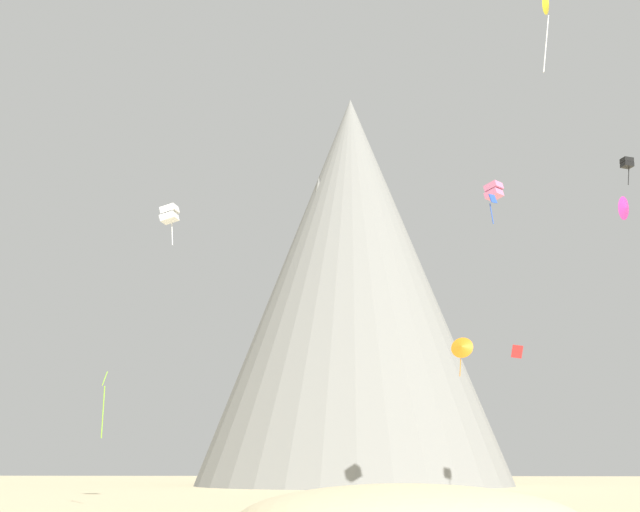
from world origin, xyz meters
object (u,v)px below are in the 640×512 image
object	(u,v)px
kite_yellow_high	(547,6)
kite_black_high	(627,163)
bush_scatter_east	(498,511)
kite_white_mid	(169,214)
kite_magenta_mid	(625,208)
kite_red_low	(517,352)
rock_massif	(349,316)
kite_orange_low	(462,347)
kite_lime_low	(104,388)
kite_pink_high	(494,191)
kite_blue_mid	(493,202)

from	to	relation	value
kite_yellow_high	kite_black_high	distance (m)	30.56
bush_scatter_east	kite_yellow_high	size ratio (longest dim) A/B	0.36
kite_white_mid	kite_black_high	size ratio (longest dim) A/B	1.27
kite_magenta_mid	kite_red_low	world-z (taller)	kite_magenta_mid
kite_red_low	bush_scatter_east	bearing A→B (deg)	118.94
kite_red_low	kite_white_mid	bearing A→B (deg)	70.16
kite_yellow_high	kite_magenta_mid	bearing A→B (deg)	0.13
bush_scatter_east	kite_black_high	size ratio (longest dim) A/B	0.74
rock_massif	kite_black_high	bearing A→B (deg)	-59.14
kite_orange_low	kite_black_high	bearing A→B (deg)	5.72
kite_lime_low	kite_pink_high	xyz separation A→B (m)	(30.93, 16.05, 19.44)
kite_pink_high	kite_black_high	bearing A→B (deg)	-47.41
kite_lime_low	kite_white_mid	bearing A→B (deg)	169.76
kite_blue_mid	kite_orange_low	distance (m)	17.07
rock_massif	kite_orange_low	xyz separation A→B (m)	(12.24, -44.03, -10.42)
kite_magenta_mid	rock_massif	bearing A→B (deg)	62.22
kite_black_high	kite_pink_high	size ratio (longest dim) A/B	1.37
rock_massif	kite_yellow_high	distance (m)	76.87
kite_black_high	rock_massif	bearing A→B (deg)	-166.05
bush_scatter_east	kite_orange_low	world-z (taller)	kite_orange_low
bush_scatter_east	kite_lime_low	world-z (taller)	kite_lime_low
rock_massif	kite_magenta_mid	size ratio (longest dim) A/B	32.68
kite_yellow_high	kite_black_high	bearing A→B (deg)	4.42
kite_white_mid	kite_orange_low	distance (m)	30.32
bush_scatter_east	rock_massif	xyz separation A→B (m)	(-10.99, 76.78, 23.62)
kite_lime_low	kite_pink_high	world-z (taller)	kite_pink_high
kite_lime_low	kite_red_low	bearing A→B (deg)	148.89
kite_yellow_high	kite_pink_high	bearing A→B (deg)	28.82
bush_scatter_east	kite_white_mid	bearing A→B (deg)	143.06
rock_massif	kite_pink_high	distance (m)	50.23
kite_blue_mid	kite_black_high	size ratio (longest dim) A/B	0.95
kite_yellow_high	kite_white_mid	xyz separation A→B (m)	(-28.12, 15.60, -8.89)
kite_lime_low	kite_orange_low	size ratio (longest dim) A/B	1.26
kite_pink_high	kite_red_low	bearing A→B (deg)	18.08
kite_black_high	kite_blue_mid	bearing A→B (deg)	-69.17
rock_massif	kite_lime_low	world-z (taller)	rock_massif
kite_white_mid	kite_magenta_mid	bearing A→B (deg)	-82.87
kite_red_low	kite_blue_mid	bearing A→B (deg)	116.62
kite_yellow_high	kite_orange_low	bearing A→B (deg)	34.58
bush_scatter_east	kite_magenta_mid	world-z (taller)	kite_magenta_mid
kite_blue_mid	kite_black_high	xyz separation A→B (m)	(14.06, 10.89, 6.83)
kite_yellow_high	kite_blue_mid	distance (m)	18.97
rock_massif	kite_blue_mid	distance (m)	59.41
kite_lime_low	kite_magenta_mid	world-z (taller)	kite_magenta_mid
bush_scatter_east	kite_lime_low	xyz separation A→B (m)	(-26.51, 13.06, 7.88)
kite_magenta_mid	kite_black_high	world-z (taller)	kite_black_high
kite_magenta_mid	kite_black_high	distance (m)	15.28
kite_yellow_high	kite_lime_low	xyz separation A→B (m)	(-31.31, 11.13, -23.35)
rock_massif	kite_orange_low	world-z (taller)	rock_massif
kite_pink_high	kite_magenta_mid	bearing A→B (deg)	-104.48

